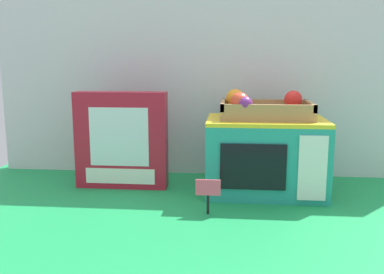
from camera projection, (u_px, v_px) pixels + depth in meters
ground_plane at (209, 192)px, 1.40m from camera, size 1.70×1.70×0.00m
display_back_panel at (213, 69)px, 1.56m from camera, size 1.61×0.03×0.79m
toy_microwave at (265, 156)px, 1.37m from camera, size 0.37×0.25×0.24m
food_groups_crate at (262, 109)px, 1.35m from camera, size 0.29×0.19×0.09m
cookie_set_box at (121, 140)px, 1.42m from camera, size 0.31×0.06×0.32m
price_sign at (208, 191)px, 1.18m from camera, size 0.07×0.01×0.10m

